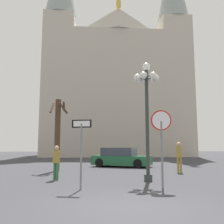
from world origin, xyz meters
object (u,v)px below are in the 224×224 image
at_px(cathedral, 116,88).
at_px(pedestrian_walking, 56,159).
at_px(bare_tree, 58,133).
at_px(pedestrian_standing, 179,154).
at_px(parked_car_near_green, 121,158).
at_px(one_way_arrow_sign, 81,143).
at_px(stop_sign, 161,133).
at_px(street_lamp, 147,99).

relative_size(cathedral, pedestrian_walking, 21.48).
bearing_deg(bare_tree, pedestrian_standing, -11.00).
xyz_separation_m(bare_tree, parked_car_near_green, (4.29, 2.97, -1.69)).
bearing_deg(bare_tree, one_way_arrow_sign, -74.91).
distance_m(stop_sign, parked_car_near_green, 9.70).
relative_size(stop_sign, bare_tree, 0.65).
xyz_separation_m(one_way_arrow_sign, pedestrian_walking, (-1.26, 2.65, -0.71)).
bearing_deg(parked_car_near_green, stop_sign, -86.97).
relative_size(cathedral, street_lamp, 6.23).
relative_size(bare_tree, parked_car_near_green, 0.97).
relative_size(cathedral, parked_car_near_green, 7.26).
xyz_separation_m(cathedral, one_way_arrow_sign, (-3.88, -30.27, -8.99)).
bearing_deg(street_lamp, one_way_arrow_sign, -146.12).
bearing_deg(street_lamp, cathedral, 87.90).
bearing_deg(cathedral, stop_sign, -91.70).
bearing_deg(pedestrian_standing, parked_car_near_green, 123.83).
bearing_deg(pedestrian_walking, cathedral, 79.46).
bearing_deg(bare_tree, parked_car_near_green, 34.69).
relative_size(bare_tree, pedestrian_standing, 2.52).
bearing_deg(one_way_arrow_sign, pedestrian_standing, 44.48).
distance_m(cathedral, pedestrian_standing, 26.78).
distance_m(pedestrian_walking, pedestrian_standing, 7.18).
bearing_deg(parked_car_near_green, street_lamp, -87.34).
xyz_separation_m(street_lamp, pedestrian_walking, (-4.10, 0.74, -2.72)).
height_order(bare_tree, parked_car_near_green, bare_tree).
bearing_deg(street_lamp, pedestrian_standing, 52.97).
height_order(parked_car_near_green, pedestrian_walking, pedestrian_walking).
distance_m(bare_tree, pedestrian_standing, 7.46).
height_order(bare_tree, pedestrian_standing, bare_tree).
bearing_deg(pedestrian_standing, pedestrian_walking, -158.24).
height_order(cathedral, pedestrian_walking, cathedral).
xyz_separation_m(bare_tree, pedestrian_standing, (7.22, -1.40, -1.28)).
bearing_deg(cathedral, pedestrian_walking, -100.54).
distance_m(cathedral, one_way_arrow_sign, 31.82).
bearing_deg(cathedral, pedestrian_standing, -86.50).
xyz_separation_m(stop_sign, pedestrian_standing, (2.42, 5.22, -0.96)).
relative_size(one_way_arrow_sign, bare_tree, 0.56).
distance_m(cathedral, street_lamp, 29.23).
distance_m(bare_tree, pedestrian_walking, 4.34).
relative_size(pedestrian_walking, pedestrian_standing, 0.88).
distance_m(cathedral, pedestrian_walking, 29.73).
bearing_deg(pedestrian_walking, street_lamp, -10.25).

